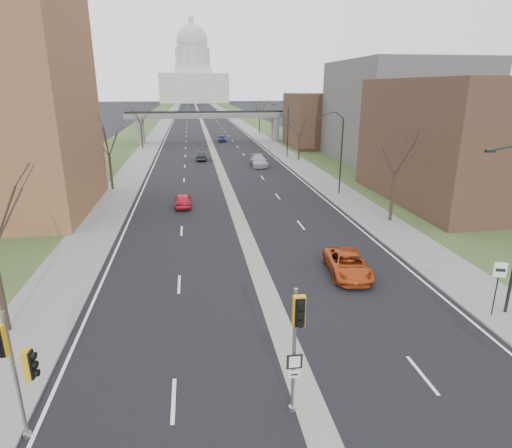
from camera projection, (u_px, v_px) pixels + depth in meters
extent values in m
plane|color=black|center=(318.00, 426.00, 14.86)|extent=(700.00, 700.00, 0.00)
cube|color=black|center=(201.00, 119.00, 156.04)|extent=(20.00, 600.00, 0.01)
cube|color=gray|center=(201.00, 119.00, 156.04)|extent=(1.20, 600.00, 0.02)
cube|color=gray|center=(234.00, 118.00, 157.72)|extent=(4.00, 600.00, 0.12)
cube|color=gray|center=(167.00, 119.00, 154.32)|extent=(4.00, 600.00, 0.12)
cube|color=#324721|center=(250.00, 118.00, 158.57)|extent=(8.00, 600.00, 0.10)
cube|color=#324721|center=(150.00, 119.00, 153.47)|extent=(8.00, 600.00, 0.10)
cube|color=#4F3425|center=(473.00, 141.00, 42.77)|extent=(16.00, 20.00, 12.00)
cube|color=#615F59|center=(400.00, 112.00, 65.46)|extent=(18.00, 22.00, 15.00)
cube|color=#4F3425|center=(326.00, 120.00, 82.32)|extent=(14.00, 14.00, 10.00)
cube|color=slate|center=(141.00, 131.00, 87.41)|extent=(1.20, 2.50, 5.00)
cube|color=slate|center=(275.00, 129.00, 91.37)|extent=(1.20, 2.50, 5.00)
cube|color=slate|center=(209.00, 116.00, 88.47)|extent=(34.00, 3.00, 1.00)
cube|color=black|center=(209.00, 112.00, 88.25)|extent=(34.00, 0.15, 0.50)
cube|color=#B9B5A9|center=(194.00, 88.00, 312.97)|extent=(48.00, 42.00, 20.00)
cube|color=#B9B5A9|center=(193.00, 71.00, 309.29)|extent=(26.00, 26.00, 5.00)
cylinder|color=#B9B5A9|center=(193.00, 58.00, 306.53)|extent=(22.00, 22.00, 14.00)
sphere|color=#B9B5A9|center=(192.00, 41.00, 303.16)|extent=(22.00, 22.00, 22.00)
cylinder|color=#B9B5A9|center=(191.00, 23.00, 299.63)|extent=(3.60, 3.60, 4.50)
cube|color=black|center=(492.00, 151.00, 19.25)|extent=(0.45, 0.18, 0.14)
cylinder|color=black|center=(341.00, 157.00, 45.38)|extent=(0.16, 0.16, 8.00)
cube|color=black|center=(322.00, 115.00, 43.72)|extent=(0.45, 0.18, 0.14)
cylinder|color=black|center=(288.00, 132.00, 69.86)|extent=(0.16, 0.16, 8.00)
cube|color=black|center=(274.00, 105.00, 68.20)|extent=(0.45, 0.18, 0.14)
cylinder|color=#382B21|center=(1.00, 292.00, 19.90)|extent=(0.28, 0.28, 4.00)
cylinder|color=#382B21|center=(111.00, 173.00, 48.17)|extent=(0.28, 0.28, 3.75)
cylinder|color=#382B21|center=(142.00, 137.00, 80.10)|extent=(0.28, 0.28, 4.25)
cylinder|color=#382B21|center=(392.00, 198.00, 36.76)|extent=(0.28, 0.28, 4.00)
cylinder|color=#382B21|center=(299.00, 148.00, 67.89)|extent=(0.28, 0.28, 3.50)
cylinder|color=#382B21|center=(260.00, 125.00, 105.42)|extent=(0.28, 0.28, 4.25)
cylinder|color=gray|center=(16.00, 378.00, 13.66)|extent=(0.13, 0.13, 4.75)
cylinder|color=gray|center=(27.00, 435.00, 14.36)|extent=(0.26, 0.26, 0.18)
cube|color=#D2930C|center=(28.00, 365.00, 13.55)|extent=(0.39, 0.41, 1.05)
cylinder|color=gray|center=(294.00, 353.00, 14.80)|extent=(0.13, 0.13, 4.90)
cylinder|color=gray|center=(292.00, 408.00, 15.53)|extent=(0.26, 0.26, 0.19)
cube|color=#D2930C|center=(299.00, 311.00, 13.78)|extent=(0.40, 0.38, 1.08)
cube|color=black|center=(294.00, 360.00, 14.89)|extent=(0.57, 0.04, 0.57)
cube|color=silver|center=(293.00, 372.00, 15.05)|extent=(0.42, 0.04, 0.28)
cylinder|color=black|center=(495.00, 292.00, 21.50)|extent=(0.07, 0.07, 2.49)
cube|color=silver|center=(500.00, 270.00, 21.11)|extent=(0.60, 0.22, 0.79)
imported|color=red|center=(183.00, 200.00, 41.71)|extent=(1.64, 3.95, 1.34)
imported|color=black|center=(202.00, 156.00, 67.98)|extent=(1.78, 4.26, 1.37)
imported|color=#AE3D12|center=(348.00, 264.00, 26.60)|extent=(2.81, 5.22, 1.39)
imported|color=#A4A4AC|center=(259.00, 161.00, 62.91)|extent=(2.25, 5.37, 1.55)
imported|color=navy|center=(222.00, 138.00, 91.26)|extent=(1.62, 3.95, 1.34)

